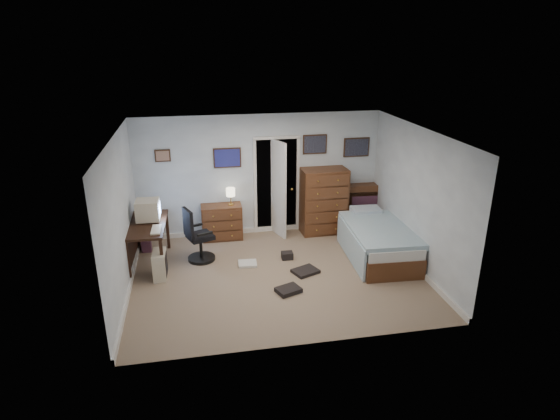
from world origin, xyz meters
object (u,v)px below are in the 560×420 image
at_px(office_chair, 197,241).
at_px(computer_desk, 143,233).
at_px(tall_dresser, 323,201).
at_px(bed, 377,240).
at_px(low_dresser, 222,222).

bearing_deg(office_chair, computer_desk, 157.42).
relative_size(office_chair, tall_dresser, 0.76).
bearing_deg(office_chair, bed, -28.22).
bearing_deg(office_chair, tall_dresser, -1.95).
bearing_deg(tall_dresser, computer_desk, -168.44).
relative_size(low_dresser, bed, 0.38).
distance_m(computer_desk, tall_dresser, 3.71).
xyz_separation_m(computer_desk, bed, (4.28, -0.44, -0.30)).
height_order(computer_desk, low_dresser, computer_desk).
distance_m(office_chair, bed, 3.35).
bearing_deg(tall_dresser, low_dresser, 176.92).
distance_m(computer_desk, office_chair, 0.98).
relative_size(tall_dresser, bed, 0.65).
xyz_separation_m(office_chair, tall_dresser, (2.64, 0.92, 0.29)).
xyz_separation_m(low_dresser, bed, (2.81, -1.36, -0.04)).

